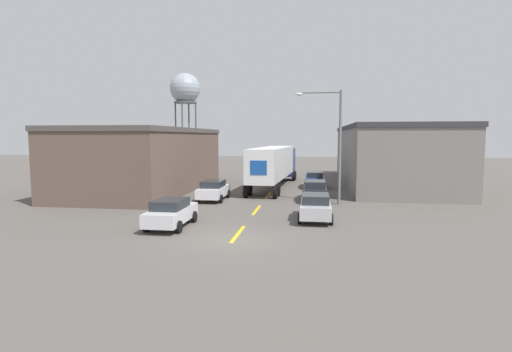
{
  "coord_description": "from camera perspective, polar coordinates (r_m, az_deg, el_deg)",
  "views": [
    {
      "loc": [
        3.73,
        -18.26,
        4.91
      ],
      "look_at": [
        -0.67,
        12.3,
        1.86
      ],
      "focal_mm": 28.0,
      "sensor_mm": 36.0,
      "label": 1
    }
  ],
  "objects": [
    {
      "name": "water_tower",
      "position": [
        79.39,
        -10.09,
        12.06
      ],
      "size": [
        5.8,
        5.8,
        17.01
      ],
      "color": "#47474C",
      "rests_on": "ground_plane"
    },
    {
      "name": "warehouse_right",
      "position": [
        43.44,
        18.39,
        2.85
      ],
      "size": [
        9.09,
        24.6,
        6.0
      ],
      "color": "slate",
      "rests_on": "ground_plane"
    },
    {
      "name": "parked_car_left_near",
      "position": [
        22.25,
        -12.04,
        -5.12
      ],
      "size": [
        1.96,
        4.25,
        1.54
      ],
      "color": "silver",
      "rests_on": "ground_plane"
    },
    {
      "name": "street_lamp",
      "position": [
        29.33,
        11.1,
        5.39
      ],
      "size": [
        3.35,
        0.32,
        8.2
      ],
      "color": "slate",
      "rests_on": "ground_plane"
    },
    {
      "name": "parked_car_right_near",
      "position": [
        23.89,
        8.49,
        -4.31
      ],
      "size": [
        1.96,
        4.25,
        1.54
      ],
      "color": "#B2B2B7",
      "rests_on": "ground_plane"
    },
    {
      "name": "parked_car_right_far",
      "position": [
        38.93,
        8.39,
        -0.47
      ],
      "size": [
        1.96,
        4.25,
        1.54
      ],
      "color": "navy",
      "rests_on": "ground_plane"
    },
    {
      "name": "warehouse_left",
      "position": [
        37.89,
        -15.33,
        2.32
      ],
      "size": [
        9.04,
        19.31,
        5.67
      ],
      "color": "brown",
      "rests_on": "ground_plane"
    },
    {
      "name": "parked_car_left_far",
      "position": [
        31.04,
        -6.09,
        -1.98
      ],
      "size": [
        1.96,
        4.25,
        1.54
      ],
      "color": "silver",
      "rests_on": "ground_plane"
    },
    {
      "name": "road_centerline",
      "position": [
        26.86,
        0.08,
        -4.88
      ],
      "size": [
        0.2,
        16.86,
        0.01
      ],
      "color": "gold",
      "rests_on": "ground_plane"
    },
    {
      "name": "semi_truck",
      "position": [
        38.64,
        2.68,
        1.89
      ],
      "size": [
        3.63,
        15.96,
        3.91
      ],
      "rotation": [
        0.0,
        0.0,
        -0.06
      ],
      "color": "navy",
      "rests_on": "ground_plane"
    },
    {
      "name": "parked_car_right_mid",
      "position": [
        31.02,
        8.43,
        -2.02
      ],
      "size": [
        1.96,
        4.25,
        1.54
      ],
      "color": "black",
      "rests_on": "ground_plane"
    },
    {
      "name": "ground_plane",
      "position": [
        19.27,
        -3.28,
        -9.13
      ],
      "size": [
        160.0,
        160.0,
        0.0
      ],
      "primitive_type": "plane",
      "color": "#56514C"
    }
  ]
}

